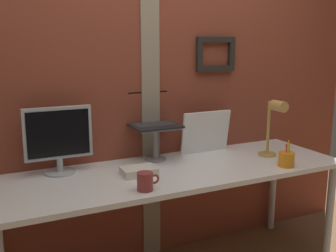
{
  "coord_description": "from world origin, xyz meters",
  "views": [
    {
      "loc": [
        -1.01,
        -2.01,
        1.48
      ],
      "look_at": [
        0.02,
        0.15,
        0.98
      ],
      "focal_mm": 42.29,
      "sensor_mm": 36.0,
      "label": 1
    }
  ],
  "objects_px": {
    "desk_lamp": "(274,122)",
    "pen_cup": "(286,159)",
    "coffee_mug": "(145,181)",
    "laptop": "(151,116)",
    "whiteboard_panel": "(206,132)",
    "monitor": "(58,137)"
  },
  "relations": [
    {
      "from": "whiteboard_panel",
      "to": "pen_cup",
      "type": "xyz_separation_m",
      "value": [
        0.29,
        -0.5,
        -0.1
      ]
    },
    {
      "from": "monitor",
      "to": "laptop",
      "type": "height_order",
      "value": "laptop"
    },
    {
      "from": "laptop",
      "to": "whiteboard_panel",
      "type": "height_order",
      "value": "laptop"
    },
    {
      "from": "whiteboard_panel",
      "to": "coffee_mug",
      "type": "bearing_deg",
      "value": -142.98
    },
    {
      "from": "pen_cup",
      "to": "laptop",
      "type": "bearing_deg",
      "value": 141.42
    },
    {
      "from": "desk_lamp",
      "to": "pen_cup",
      "type": "bearing_deg",
      "value": -105.32
    },
    {
      "from": "whiteboard_panel",
      "to": "desk_lamp",
      "type": "bearing_deg",
      "value": -41.68
    },
    {
      "from": "desk_lamp",
      "to": "pen_cup",
      "type": "distance_m",
      "value": 0.28
    },
    {
      "from": "coffee_mug",
      "to": "monitor",
      "type": "bearing_deg",
      "value": 126.58
    },
    {
      "from": "pen_cup",
      "to": "whiteboard_panel",
      "type": "bearing_deg",
      "value": 120.02
    },
    {
      "from": "desk_lamp",
      "to": "pen_cup",
      "type": "relative_size",
      "value": 2.23
    },
    {
      "from": "monitor",
      "to": "pen_cup",
      "type": "xyz_separation_m",
      "value": [
        1.29,
        -0.47,
        -0.18
      ]
    },
    {
      "from": "laptop",
      "to": "whiteboard_panel",
      "type": "relative_size",
      "value": 0.84
    },
    {
      "from": "whiteboard_panel",
      "to": "laptop",
      "type": "bearing_deg",
      "value": 173.43
    },
    {
      "from": "laptop",
      "to": "monitor",
      "type": "bearing_deg",
      "value": -173.57
    },
    {
      "from": "pen_cup",
      "to": "coffee_mug",
      "type": "relative_size",
      "value": 1.41
    },
    {
      "from": "laptop",
      "to": "whiteboard_panel",
      "type": "distance_m",
      "value": 0.42
    },
    {
      "from": "laptop",
      "to": "desk_lamp",
      "type": "xyz_separation_m",
      "value": [
        0.73,
        -0.35,
        -0.04
      ]
    },
    {
      "from": "laptop",
      "to": "coffee_mug",
      "type": "height_order",
      "value": "laptop"
    },
    {
      "from": "pen_cup",
      "to": "coffee_mug",
      "type": "height_order",
      "value": "pen_cup"
    },
    {
      "from": "coffee_mug",
      "to": "laptop",
      "type": "bearing_deg",
      "value": 63.85
    },
    {
      "from": "monitor",
      "to": "coffee_mug",
      "type": "relative_size",
      "value": 3.19
    }
  ]
}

